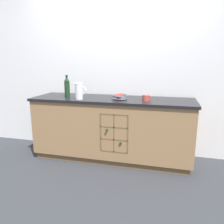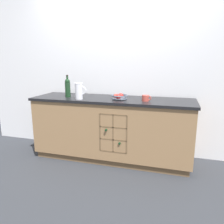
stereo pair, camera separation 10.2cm
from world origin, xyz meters
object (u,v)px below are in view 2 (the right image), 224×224
object	(u,v)px
fruit_bowl	(119,96)
ceramic_mug	(146,98)
white_pitcher	(79,91)
standing_wine_bottle	(68,87)

from	to	relation	value
fruit_bowl	ceramic_mug	xyz separation A→B (m)	(0.35, -0.02, -0.00)
white_pitcher	fruit_bowl	bearing A→B (deg)	13.79
white_pitcher	ceramic_mug	bearing A→B (deg)	7.06
fruit_bowl	standing_wine_bottle	size ratio (longest dim) A/B	0.71
ceramic_mug	standing_wine_bottle	size ratio (longest dim) A/B	0.39
white_pitcher	ceramic_mug	world-z (taller)	white_pitcher
fruit_bowl	standing_wine_bottle	distance (m)	0.76
standing_wine_bottle	ceramic_mug	bearing A→B (deg)	-0.67
ceramic_mug	white_pitcher	bearing A→B (deg)	-172.94
fruit_bowl	white_pitcher	xyz separation A→B (m)	(-0.53, -0.13, 0.07)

